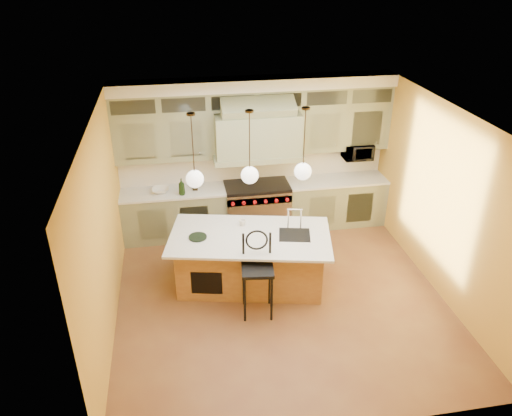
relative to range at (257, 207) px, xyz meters
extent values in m
plane|color=brown|center=(0.00, -2.14, -0.49)|extent=(5.00, 5.00, 0.00)
plane|color=white|center=(0.00, -2.14, 2.41)|extent=(5.00, 5.00, 0.00)
plane|color=gold|center=(0.00, 0.36, 0.96)|extent=(5.00, 0.00, 5.00)
plane|color=gold|center=(0.00, -4.64, 0.96)|extent=(5.00, 0.00, 5.00)
plane|color=gold|center=(-2.50, -2.14, 0.96)|extent=(0.00, 5.00, 5.00)
plane|color=gold|center=(2.50, -2.14, 0.96)|extent=(0.00, 5.00, 5.00)
cube|color=gray|center=(-1.55, 0.03, -0.04)|extent=(1.90, 0.65, 0.90)
cube|color=gray|center=(1.55, 0.03, -0.04)|extent=(1.90, 0.65, 0.90)
cube|color=silver|center=(-1.55, 0.03, 0.43)|extent=(1.90, 0.68, 0.04)
cube|color=silver|center=(1.55, 0.03, 0.43)|extent=(1.90, 0.68, 0.04)
cube|color=white|center=(0.00, 0.34, 0.73)|extent=(5.00, 0.04, 0.56)
cube|color=gray|center=(-1.62, 0.18, 1.44)|extent=(1.75, 0.35, 0.85)
cube|color=gray|center=(1.62, 0.18, 1.44)|extent=(1.75, 0.35, 0.85)
cube|color=gray|center=(0.00, 0.01, 1.46)|extent=(1.50, 0.70, 0.75)
cube|color=gray|center=(0.00, 0.01, 1.06)|extent=(1.60, 0.76, 0.10)
cube|color=#333833|center=(0.00, 0.18, 2.04)|extent=(5.00, 0.35, 0.35)
cube|color=white|center=(0.00, 0.16, 2.31)|extent=(5.00, 0.47, 0.20)
cube|color=silver|center=(0.00, 0.01, -0.04)|extent=(1.20, 0.70, 0.90)
cube|color=black|center=(0.00, 0.01, 0.44)|extent=(1.20, 0.70, 0.06)
cube|color=silver|center=(0.00, -0.31, 0.29)|extent=(1.20, 0.06, 0.14)
cube|color=brown|center=(-0.40, -1.69, -0.05)|extent=(2.40, 1.51, 0.88)
cube|color=silver|center=(-0.41, -1.74, 0.41)|extent=(2.70, 1.81, 0.04)
cube|color=black|center=(0.27, -1.84, 0.41)|extent=(0.56, 0.52, 0.05)
cylinder|color=black|center=(-0.63, -2.61, -0.11)|extent=(0.04, 0.04, 0.75)
cylinder|color=black|center=(-0.24, -2.66, -0.11)|extent=(0.04, 0.04, 0.75)
cylinder|color=black|center=(-0.58, -2.23, -0.11)|extent=(0.04, 0.04, 0.75)
cylinder|color=black|center=(-0.20, -2.27, -0.11)|extent=(0.04, 0.04, 0.75)
cube|color=black|center=(-0.41, -2.44, 0.29)|extent=(0.51, 0.51, 0.05)
torus|color=black|center=(-0.39, -2.25, 0.66)|extent=(0.33, 0.07, 0.33)
imported|color=black|center=(1.95, 0.11, 0.96)|extent=(0.54, 0.37, 0.30)
imported|color=black|center=(-1.39, -0.16, 0.61)|extent=(0.14, 0.14, 0.31)
imported|color=black|center=(-1.15, 0.01, 0.56)|extent=(0.09, 0.10, 0.21)
imported|color=white|center=(-1.77, 0.01, 0.49)|extent=(0.35, 0.35, 0.08)
imported|color=silver|center=(-0.48, -1.41, 0.48)|extent=(0.12, 0.12, 0.10)
cylinder|color=#2D2319|center=(-1.20, -1.69, 2.39)|extent=(0.12, 0.12, 0.03)
cylinder|color=#2D2319|center=(-1.20, -1.69, 1.95)|extent=(0.02, 0.02, 0.93)
sphere|color=white|center=(-1.20, -1.69, 1.43)|extent=(0.26, 0.26, 0.26)
cylinder|color=#2D2319|center=(-0.40, -1.69, 2.39)|extent=(0.12, 0.12, 0.03)
cylinder|color=#2D2319|center=(-0.40, -1.69, 1.95)|extent=(0.02, 0.02, 0.93)
sphere|color=white|center=(-0.40, -1.69, 1.43)|extent=(0.26, 0.26, 0.26)
cylinder|color=#2D2319|center=(0.40, -1.69, 2.39)|extent=(0.12, 0.12, 0.03)
cylinder|color=#2D2319|center=(0.40, -1.69, 1.95)|extent=(0.02, 0.02, 0.93)
sphere|color=white|center=(0.40, -1.69, 1.43)|extent=(0.26, 0.26, 0.26)
camera|label=1|loc=(-1.44, -8.29, 4.39)|focal=35.00mm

